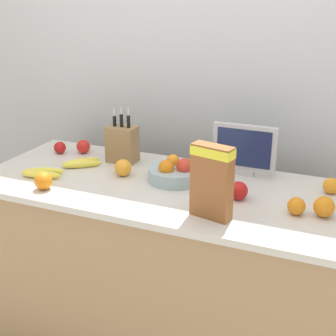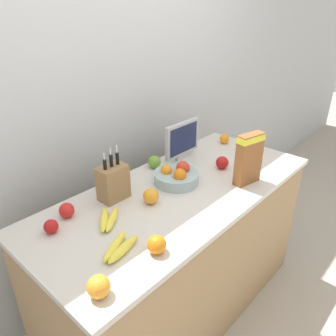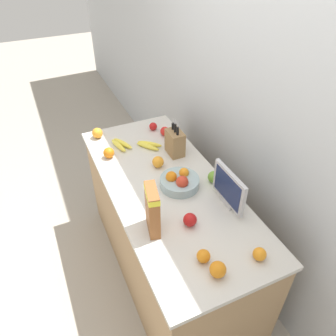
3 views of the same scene
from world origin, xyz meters
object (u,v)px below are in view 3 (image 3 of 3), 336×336
object	(u,v)px
knife_block	(175,143)
apple_middle	(190,220)
apple_rightmost	(165,131)
fruit_bowl	(179,181)
apple_front	(214,177)
orange_mid_left	(97,133)
orange_back_center	(218,270)
orange_near_bowl	(109,153)
orange_front_left	(203,256)
banana_bunch_left	(149,145)
banana_bunch_right	(121,144)
orange_mid_right	(260,254)
cereal_box	(152,209)
apple_rear	(153,126)
small_monitor	(229,188)
orange_by_cereal	(158,162)

from	to	relation	value
knife_block	apple_middle	size ratio (longest dim) A/B	3.65
apple_rightmost	fruit_bowl	bearing A→B (deg)	-15.25
apple_rightmost	apple_front	distance (m)	0.67
apple_middle	orange_mid_left	bearing A→B (deg)	-167.82
orange_back_center	apple_middle	bearing A→B (deg)	175.47
orange_near_bowl	orange_front_left	bearing A→B (deg)	9.77
banana_bunch_left	banana_bunch_right	world-z (taller)	banana_bunch_right
apple_rightmost	orange_mid_left	bearing A→B (deg)	-110.62
banana_bunch_left	orange_mid_right	bearing A→B (deg)	6.77
knife_block	banana_bunch_left	distance (m)	0.23
orange_front_left	cereal_box	bearing A→B (deg)	-153.43
apple_rear	apple_front	world-z (taller)	apple_front
orange_near_bowl	small_monitor	bearing A→B (deg)	33.68
banana_bunch_left	orange_front_left	world-z (taller)	orange_front_left
orange_near_bowl	orange_mid_right	bearing A→B (deg)	21.00
orange_back_center	apple_rightmost	bearing A→B (deg)	167.48
banana_bunch_right	orange_mid_left	size ratio (longest dim) A/B	2.54
apple_rightmost	apple_front	bearing A→B (deg)	5.22
orange_front_left	orange_back_center	distance (m)	0.11
fruit_bowl	orange_mid_left	xyz separation A→B (m)	(-0.80, -0.34, 0.00)
orange_mid_right	orange_mid_left	bearing A→B (deg)	-162.71
knife_block	orange_mid_left	size ratio (longest dim) A/B	3.45
small_monitor	orange_near_bowl	xyz separation A→B (m)	(-0.78, -0.52, -0.09)
cereal_box	apple_rightmost	xyz separation A→B (m)	(-0.88, 0.46, -0.13)
banana_bunch_left	orange_mid_left	xyz separation A→B (m)	(-0.29, -0.32, 0.02)
orange_mid_left	banana_bunch_right	bearing A→B (deg)	32.78
knife_block	cereal_box	xyz separation A→B (m)	(0.62, -0.43, 0.07)
small_monitor	orange_near_bowl	distance (m)	0.94
cereal_box	orange_mid_left	world-z (taller)	cereal_box
cereal_box	banana_bunch_right	distance (m)	0.89
orange_mid_right	apple_rightmost	bearing A→B (deg)	178.22
fruit_bowl	apple_middle	world-z (taller)	fruit_bowl
small_monitor	apple_middle	bearing A→B (deg)	-79.31
orange_mid_right	orange_near_bowl	size ratio (longest dim) A/B	0.89
banana_bunch_left	apple_rightmost	size ratio (longest dim) A/B	2.61
orange_mid_right	orange_by_cereal	xyz separation A→B (m)	(-0.94, -0.17, 0.01)
orange_near_bowl	orange_by_cereal	bearing A→B (deg)	48.64
banana_bunch_left	orange_back_center	xyz separation A→B (m)	(1.19, -0.11, 0.02)
banana_bunch_right	orange_mid_left	world-z (taller)	orange_mid_left
small_monitor	apple_front	distance (m)	0.25
orange_front_left	orange_by_cereal	bearing A→B (deg)	173.25
orange_mid_left	orange_front_left	distance (m)	1.39
cereal_box	fruit_bowl	xyz separation A→B (m)	(-0.27, 0.30, -0.12)
knife_block	orange_by_cereal	world-z (taller)	knife_block
knife_block	orange_mid_left	world-z (taller)	knife_block
knife_block	apple_rightmost	distance (m)	0.27
orange_mid_right	knife_block	bearing A→B (deg)	179.68
cereal_box	banana_bunch_right	bearing A→B (deg)	-173.25
apple_rightmost	orange_back_center	size ratio (longest dim) A/B	0.88
orange_near_bowl	orange_mid_left	bearing A→B (deg)	-178.76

